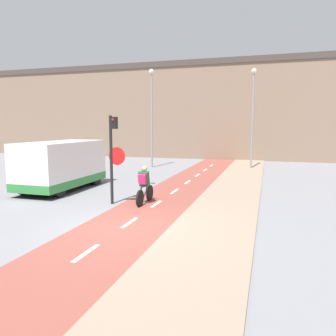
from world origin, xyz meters
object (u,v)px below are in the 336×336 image
Objects in this scene: traffic_light_pole at (113,150)px; street_lamp_far at (152,108)px; cyclist_near at (144,186)px; van at (62,166)px; street_lamp_sidewalk at (253,108)px.

street_lamp_far reaches higher than traffic_light_pole.
traffic_light_pole is 0.49× the size of street_lamp_far.
street_lamp_far is 4.08× the size of cyclist_near.
traffic_light_pole is at bearing -27.90° from van.
van is at bearing -128.14° from street_lamp_sidewalk.
traffic_light_pole is 4.15m from van.
street_lamp_sidewalk is 1.45× the size of van.
traffic_light_pole is 0.49× the size of street_lamp_sidewalk.
van is (-1.23, -8.87, -3.06)m from street_lamp_far.
street_lamp_sidewalk is at bearing 69.85° from traffic_light_pole.
cyclist_near is at bearing -18.51° from van.
van is (-4.67, 1.57, 0.39)m from cyclist_near.
street_lamp_far reaches higher than street_lamp_sidewalk.
traffic_light_pole is 1.77m from cyclist_near.
street_lamp_sidewalk is 12.68m from cyclist_near.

